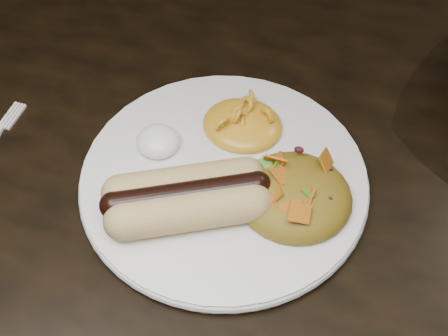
% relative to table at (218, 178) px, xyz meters
% --- Properties ---
extents(table, '(1.60, 0.90, 0.75)m').
position_rel_table_xyz_m(table, '(0.00, 0.00, 0.00)').
color(table, black).
rests_on(table, floor).
extents(plate, '(0.27, 0.27, 0.01)m').
position_rel_table_xyz_m(plate, '(0.03, -0.07, 0.10)').
color(plate, white).
rests_on(plate, table).
extents(hotdog, '(0.12, 0.11, 0.03)m').
position_rel_table_xyz_m(hotdog, '(0.01, -0.12, 0.12)').
color(hotdog, tan).
rests_on(hotdog, plate).
extents(mac_and_cheese, '(0.09, 0.08, 0.03)m').
position_rel_table_xyz_m(mac_and_cheese, '(0.03, -0.01, 0.12)').
color(mac_and_cheese, gold).
rests_on(mac_and_cheese, plate).
extents(sour_cream, '(0.04, 0.04, 0.02)m').
position_rel_table_xyz_m(sour_cream, '(-0.04, -0.06, 0.12)').
color(sour_cream, white).
rests_on(sour_cream, plate).
extents(taco_salad, '(0.10, 0.10, 0.05)m').
position_rel_table_xyz_m(taco_salad, '(0.10, -0.08, 0.12)').
color(taco_salad, '#A6510B').
rests_on(taco_salad, plate).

